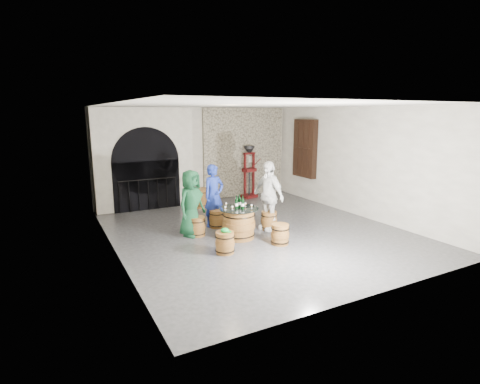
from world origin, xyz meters
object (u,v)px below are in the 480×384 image
person_blue (214,196)px  wine_bottle_left (236,203)px  barrel_stool_near_right (280,234)px  wine_bottle_center (243,204)px  barrel_stool_near_left (225,243)px  wine_bottle_right (239,202)px  barrel_stool_right (269,220)px  barrel_stool_left (197,226)px  person_white (268,196)px  person_green (191,203)px  barrel_stool_far (217,219)px  barrel_table (239,223)px  side_barrel (201,198)px  corking_press (249,168)px

person_blue → wine_bottle_left: size_ratio=5.18×
barrel_stool_near_right → wine_bottle_center: wine_bottle_center is taller
wine_bottle_left → barrel_stool_near_left: bearing=-131.9°
barrel_stool_near_left → wine_bottle_right: wine_bottle_right is taller
barrel_stool_right → barrel_stool_left: bearing=168.1°
person_blue → wine_bottle_center: size_ratio=5.18×
barrel_stool_right → barrel_stool_near_left: size_ratio=1.00×
person_white → barrel_stool_left: bearing=-111.6°
barrel_stool_near_left → barrel_stool_near_right: bearing=-3.5°
person_blue → wine_bottle_left: bearing=-99.2°
wine_bottle_left → person_green: bearing=140.3°
barrel_stool_far → barrel_stool_right: bearing=-35.3°
barrel_stool_far → wine_bottle_right: (0.16, -0.99, 0.65)m
wine_bottle_center → wine_bottle_right: size_ratio=1.00×
barrel_stool_right → barrel_table: bearing=-166.2°
wine_bottle_left → wine_bottle_right: size_ratio=1.00×
side_barrel → corking_press: bearing=15.3°
person_white → side_barrel: bearing=-177.1°
wine_bottle_center → person_white: bearing=20.3°
person_green → person_white: 2.00m
person_green → wine_bottle_left: person_green is taller
barrel_stool_left → barrel_stool_near_right: same height
person_green → wine_bottle_right: (1.00, -0.66, 0.05)m
barrel_stool_near_right → barrel_stool_far: bearing=111.5°
barrel_stool_far → person_blue: size_ratio=0.29×
person_green → barrel_stool_right: bearing=-42.7°
person_green → corking_press: size_ratio=0.89×
barrel_stool_left → barrel_stool_far: 0.84m
barrel_stool_left → barrel_stool_near_right: (1.49, -1.49, 0.00)m
barrel_stool_left → wine_bottle_center: size_ratio=1.49×
person_green → corking_press: corking_press is taller
wine_bottle_center → corking_press: 4.64m
person_blue → corking_press: 3.70m
person_green → wine_bottle_center: (1.00, -0.83, 0.05)m
barrel_stool_left → person_white: (1.83, -0.40, 0.67)m
barrel_stool_right → side_barrel: bearing=102.9°
corking_press → barrel_stool_near_left: bearing=-135.5°
person_blue → wine_bottle_center: (0.18, -1.31, 0.04)m
barrel_table → barrel_stool_near_right: 1.07m
barrel_stool_near_right → corking_press: bearing=68.9°
barrel_table → barrel_stool_near_right: bearing=-52.6°
corking_press → barrel_stool_near_right: bearing=-121.8°
person_white → wine_bottle_right: (-0.94, -0.18, -0.03)m
barrel_stool_far → person_blue: person_blue is taller
person_blue → person_white: size_ratio=0.93×
barrel_stool_far → person_green: size_ratio=0.29×
person_green → person_white: size_ratio=0.91×
person_green → wine_bottle_left: bearing=-69.0°
barrel_table → barrel_stool_near_left: (-0.74, -0.76, -0.13)m
person_green → wine_bottle_left: 1.15m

